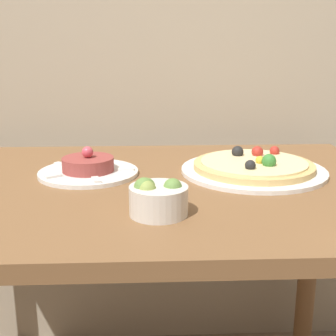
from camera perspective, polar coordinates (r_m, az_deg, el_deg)
name	(u,v)px	position (r m, az deg, el deg)	size (l,w,h in m)	color
dining_table	(136,226)	(1.12, -3.92, -7.07)	(1.22, 0.79, 0.76)	brown
pizza_plate	(254,167)	(1.18, 10.41, 0.12)	(0.36, 0.36, 0.06)	white
tartare_plate	(88,168)	(1.16, -9.70, -0.05)	(0.24, 0.24, 0.07)	white
small_bowl	(157,198)	(0.88, -1.32, -3.65)	(0.11, 0.11, 0.07)	silver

